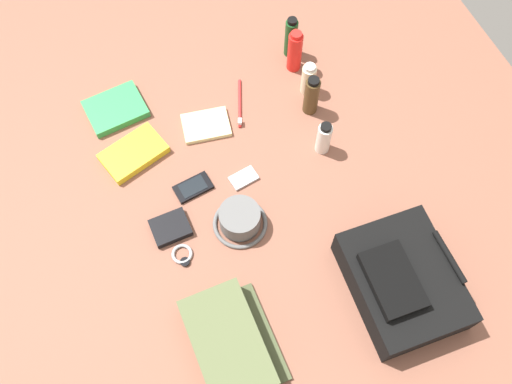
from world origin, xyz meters
TOP-DOWN VIEW (x-y plane):
  - ground_plane at (0.00, 0.00)m, footprint 2.64×2.02m
  - backpack at (0.41, 0.26)m, footprint 0.36×0.28m
  - toiletry_pouch at (0.39, -0.24)m, footprint 0.30×0.21m
  - bucket_hat at (0.06, -0.08)m, footprint 0.16×0.16m
  - shampoo_bottle at (-0.48, 0.32)m, footprint 0.04×0.04m
  - sunscreen_spray at (-0.41, 0.31)m, footprint 0.05×0.05m
  - lotion_bottle at (-0.31, 0.31)m, footprint 0.05×0.05m
  - cologne_bottle at (-0.23, 0.29)m, footprint 0.05×0.05m
  - toothpaste_tube at (-0.08, 0.26)m, footprint 0.05×0.05m
  - paperback_novel at (-0.47, -0.31)m, footprint 0.16×0.20m
  - travel_guidebook at (-0.28, -0.30)m, footprint 0.17×0.22m
  - cell_phone at (-0.10, -0.17)m, footprint 0.08×0.12m
  - media_player at (-0.07, -0.01)m, footprint 0.06×0.09m
  - wristwatch at (0.09, -0.27)m, footprint 0.07×0.06m
  - toothbrush at (-0.33, 0.08)m, footprint 0.18×0.08m
  - wallet at (-0.00, -0.27)m, footprint 0.09×0.11m
  - notepad at (-0.30, -0.05)m, footprint 0.13×0.17m

SIDE VIEW (x-z plane):
  - ground_plane at x=0.00m, z-range -0.02..0.00m
  - media_player at x=-0.07m, z-range 0.00..0.01m
  - wristwatch at x=0.09m, z-range 0.00..0.01m
  - toothbrush at x=-0.33m, z-range 0.00..0.02m
  - cell_phone at x=-0.10m, z-range 0.00..0.01m
  - notepad at x=-0.30m, z-range 0.00..0.02m
  - paperback_novel at x=-0.47m, z-range 0.00..0.03m
  - wallet at x=0.00m, z-range 0.00..0.02m
  - travel_guidebook at x=-0.28m, z-range 0.00..0.03m
  - bucket_hat at x=0.06m, z-range 0.00..0.07m
  - toiletry_pouch at x=0.39m, z-range 0.00..0.09m
  - backpack at x=0.41m, z-range -0.01..0.13m
  - lotion_bottle at x=-0.31m, z-range 0.00..0.12m
  - toothpaste_tube at x=-0.08m, z-range 0.00..0.13m
  - cologne_bottle at x=-0.23m, z-range 0.00..0.15m
  - shampoo_bottle at x=-0.48m, z-range 0.00..0.16m
  - sunscreen_spray at x=-0.41m, z-range 0.00..0.16m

